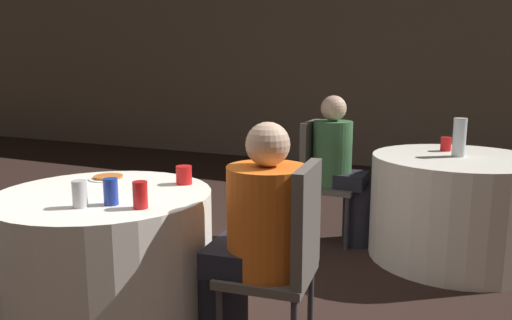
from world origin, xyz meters
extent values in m
cube|color=gray|center=(0.00, 5.19, 1.40)|extent=(16.00, 0.06, 2.80)
cylinder|color=white|center=(-0.12, 0.13, 0.37)|extent=(1.08, 1.08, 0.75)
cylinder|color=white|center=(1.44, 1.99, 0.37)|extent=(1.18, 1.18, 0.75)
cube|color=#59514C|center=(0.73, 0.23, 0.44)|extent=(0.44, 0.44, 0.04)
cube|color=#59514C|center=(0.91, 0.25, 0.70)|extent=(0.09, 0.38, 0.50)
cylinder|color=#333338|center=(0.55, 0.38, 0.21)|extent=(0.03, 0.03, 0.42)
cylinder|color=#333338|center=(0.88, 0.42, 0.21)|extent=(0.03, 0.03, 0.42)
cube|color=#59514C|center=(0.53, 1.98, 0.44)|extent=(0.40, 0.40, 0.04)
cube|color=#59514C|center=(0.35, 1.97, 0.70)|extent=(0.05, 0.38, 0.50)
cylinder|color=#333338|center=(0.70, 2.15, 0.21)|extent=(0.03, 0.03, 0.42)
cylinder|color=#333338|center=(0.70, 1.81, 0.21)|extent=(0.03, 0.03, 0.42)
cylinder|color=#333338|center=(0.36, 2.14, 0.21)|extent=(0.03, 0.03, 0.42)
cylinder|color=#333338|center=(0.36, 1.80, 0.21)|extent=(0.03, 0.03, 0.42)
cylinder|color=black|center=(0.75, 1.98, 0.23)|extent=(0.24, 0.24, 0.46)
cube|color=black|center=(0.64, 1.98, 0.51)|extent=(0.32, 0.29, 0.12)
cylinder|color=#38663D|center=(0.53, 1.98, 0.71)|extent=(0.30, 0.30, 0.50)
sphere|color=#DBB293|center=(0.53, 1.98, 1.06)|extent=(0.20, 0.20, 0.20)
cylinder|color=black|center=(0.52, 0.20, 0.23)|extent=(0.24, 0.24, 0.46)
cube|color=black|center=(0.63, 0.22, 0.51)|extent=(0.36, 0.39, 0.12)
cylinder|color=orange|center=(0.73, 0.23, 0.70)|extent=(0.37, 0.37, 0.48)
sphere|color=#DBB293|center=(0.73, 0.23, 1.04)|extent=(0.20, 0.20, 0.20)
cylinder|color=white|center=(-0.32, 0.40, 0.75)|extent=(0.22, 0.22, 0.01)
cylinder|color=#BC6628|center=(-0.32, 0.40, 0.76)|extent=(0.16, 0.16, 0.01)
cylinder|color=red|center=(0.22, -0.01, 0.81)|extent=(0.07, 0.07, 0.12)
cylinder|color=silver|center=(-0.03, -0.11, 0.81)|extent=(0.07, 0.07, 0.12)
cylinder|color=#1E38A5|center=(0.06, -0.02, 0.81)|extent=(0.07, 0.07, 0.12)
cylinder|color=red|center=(0.14, 0.47, 0.80)|extent=(0.09, 0.09, 0.10)
cylinder|color=silver|center=(1.44, 1.99, 0.88)|extent=(0.09, 0.09, 0.27)
cylinder|color=red|center=(1.34, 2.20, 0.80)|extent=(0.08, 0.08, 0.10)
camera|label=1|loc=(1.59, -1.75, 1.37)|focal=35.00mm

